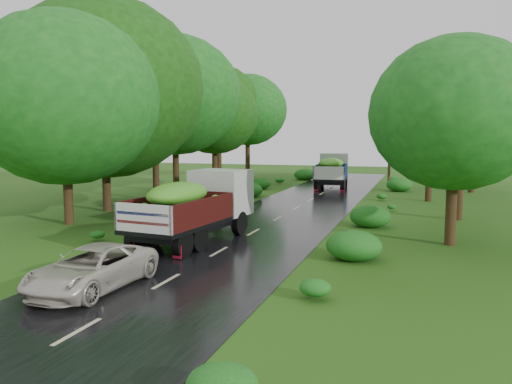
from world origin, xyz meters
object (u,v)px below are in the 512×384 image
at_px(truck_near, 198,203).
at_px(car, 92,268).
at_px(utility_pole, 390,139).
at_px(truck_far, 332,169).

bearing_deg(truck_near, car, -84.15).
distance_m(car, utility_pole, 31.99).
xyz_separation_m(truck_far, car, (-1.57, -29.82, -0.98)).
relative_size(truck_near, car, 1.61).
bearing_deg(utility_pole, truck_far, -164.55).
bearing_deg(utility_pole, truck_near, -105.80).
bearing_deg(car, utility_pole, 81.14).
bearing_deg(utility_pole, car, -102.84).
bearing_deg(truck_near, truck_far, 92.05).
distance_m(truck_near, car, 6.95).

